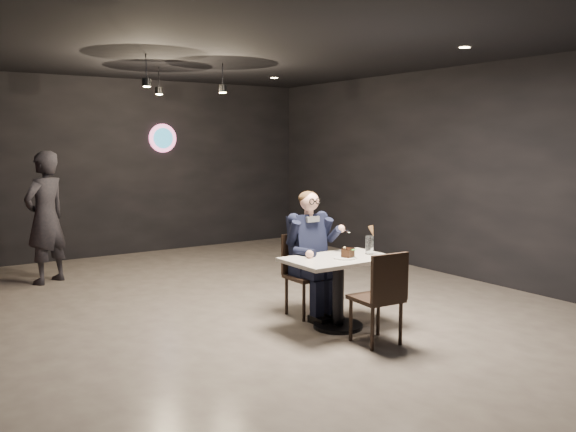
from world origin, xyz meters
TOP-DOWN VIEW (x-y plane):
  - floor at (0.00, 0.00)m, footprint 9.00×9.00m
  - wall_sign at (0.80, 4.47)m, footprint 0.50×0.06m
  - pendant_lights at (0.00, 2.00)m, footprint 1.40×1.20m
  - main_table at (0.52, -0.88)m, footprint 1.10×0.70m
  - chair_far at (0.52, -0.33)m, footprint 0.42×0.46m
  - chair_near at (0.52, -1.46)m, footprint 0.45×0.48m
  - seated_man at (0.52, -0.33)m, footprint 0.60×0.80m
  - dessert_plate at (0.54, -0.96)m, footprint 0.24×0.24m
  - cake_slice at (0.57, -0.96)m, footprint 0.14×0.13m
  - mint_leaf at (0.61, -1.01)m, footprint 0.07×0.04m
  - sundae_glass at (0.91, -0.91)m, footprint 0.09×0.09m
  - wafer_cone at (0.95, -0.90)m, footprint 0.07×0.07m
  - passerby at (-1.54, 2.96)m, footprint 0.79×0.72m

SIDE VIEW (x-z plane):
  - floor at x=0.00m, z-range 0.00..0.00m
  - main_table at x=0.52m, z-range 0.00..0.75m
  - chair_far at x=0.52m, z-range 0.00..0.92m
  - chair_near at x=0.52m, z-range 0.00..0.92m
  - seated_man at x=0.52m, z-range 0.00..1.44m
  - dessert_plate at x=0.54m, z-range 0.75..0.76m
  - cake_slice at x=0.57m, z-range 0.76..0.84m
  - mint_leaf at x=0.61m, z-range 0.84..0.85m
  - sundae_glass at x=0.91m, z-range 0.75..0.95m
  - passerby at x=-1.54m, z-range 0.00..1.82m
  - wafer_cone at x=0.95m, z-range 0.93..1.05m
  - wall_sign at x=0.80m, z-range 1.75..2.25m
  - pendant_lights at x=0.00m, z-range 2.70..3.06m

